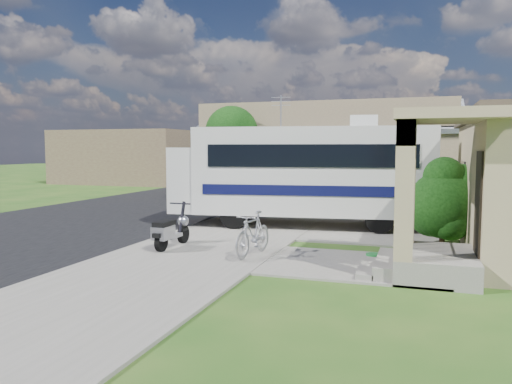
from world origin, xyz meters
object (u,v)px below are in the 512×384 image
(shrub, at_px, (445,202))
(bicycle, at_px, (253,236))
(motorhome, at_px, (303,171))
(scooter, at_px, (170,231))
(van, at_px, (250,176))
(pickup_truck, at_px, (218,183))
(garden_hose, at_px, (374,258))

(shrub, relative_size, bicycle, 1.38)
(motorhome, xyz_separation_m, scooter, (-2.40, -4.97, -1.37))
(van, bearing_deg, bicycle, -63.84)
(motorhome, distance_m, scooter, 5.69)
(motorhome, distance_m, pickup_truck, 10.60)
(motorhome, xyz_separation_m, shrub, (4.41, -2.40, -0.63))
(bicycle, bearing_deg, pickup_truck, 123.70)
(garden_hose, bearing_deg, motorhome, 120.54)
(shrub, distance_m, bicycle, 5.32)
(pickup_truck, height_order, van, van)
(bicycle, distance_m, van, 21.53)
(van, bearing_deg, shrub, -49.68)
(shrub, bearing_deg, garden_hose, -125.25)
(bicycle, height_order, garden_hose, bicycle)
(motorhome, xyz_separation_m, van, (-7.08, 15.15, -1.08))
(scooter, xyz_separation_m, bicycle, (2.35, -0.23, 0.02))
(pickup_truck, bearing_deg, scooter, 104.49)
(motorhome, xyz_separation_m, pickup_truck, (-6.54, 8.27, -1.09))
(pickup_truck, relative_size, garden_hose, 15.06)
(bicycle, distance_m, garden_hose, 2.90)
(shrub, bearing_deg, scooter, -159.35)
(pickup_truck, xyz_separation_m, garden_hose, (9.32, -12.99, -0.71))
(shrub, distance_m, scooter, 7.32)
(shrub, xyz_separation_m, bicycle, (-4.46, -2.80, -0.71))
(shrub, xyz_separation_m, garden_hose, (-1.63, -2.31, -1.16))
(scooter, bearing_deg, shrub, 21.17)
(shrub, relative_size, scooter, 1.40)
(shrub, height_order, van, shrub)
(van, relative_size, garden_hose, 14.55)
(scooter, bearing_deg, motorhome, 64.71)
(motorhome, xyz_separation_m, bicycle, (-0.05, -5.20, -1.35))
(motorhome, relative_size, bicycle, 4.97)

